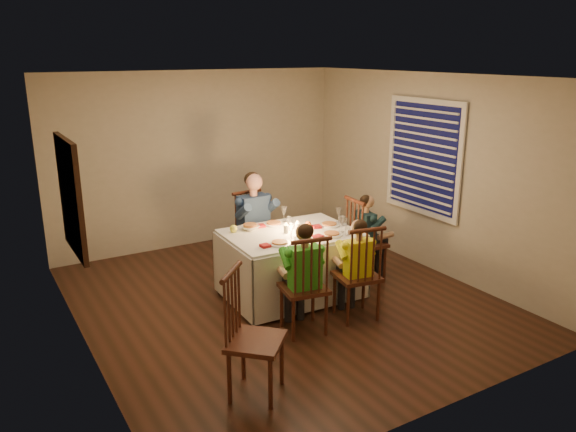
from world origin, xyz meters
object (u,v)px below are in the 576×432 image
chair_end (365,278)px  child_teal (365,278)px  chair_near_left (303,330)px  child_green (303,330)px  chair_adult (256,272)px  adult (256,272)px  serving_bowl (250,228)px  chair_extra (257,393)px  chair_near_right (355,316)px  dining_table (291,251)px  child_yellow (355,316)px

chair_end → child_teal: bearing=3.9°
chair_near_left → child_green: bearing=-0.0°
chair_adult → adult: size_ratio=0.80×
serving_bowl → child_green: bearing=-89.2°
chair_end → chair_adult: bearing=55.0°
adult → chair_extra: bearing=-121.5°
chair_extra → adult: size_ratio=0.83×
adult → chair_adult: bearing=-86.9°
chair_near_left → adult: (0.32, 1.71, 0.00)m
adult → chair_near_right: bearing=-82.5°
adult → child_green: adult is taller
child_green → child_teal: bearing=-141.6°
child_teal → serving_bowl: bearing=79.3°
child_teal → dining_table: bearing=91.5°
chair_near_right → chair_end: same height
dining_table → chair_near_right: dining_table is taller
chair_near_right → chair_extra: chair_extra is taller
chair_near_left → chair_near_right: bearing=-172.2°
chair_near_left → dining_table: bearing=-102.8°
chair_adult → chair_end: size_ratio=1.00×
chair_end → adult: bearing=55.0°
dining_table → adult: size_ratio=1.16×
child_yellow → chair_near_right: bearing=-0.0°
chair_adult → child_yellow: child_yellow is taller
child_green → serving_bowl: size_ratio=5.74×
chair_near_left → chair_extra: (-0.96, -0.76, 0.00)m
chair_adult → chair_end: same height
chair_extra → chair_near_right: bearing=-21.5°
chair_near_right → child_green: child_green is taller
dining_table → chair_near_right: size_ratio=1.44×
chair_end → serving_bowl: bearing=79.3°
dining_table → chair_end: (1.10, -0.05, -0.57)m
dining_table → chair_extra: (-1.31, -1.60, -0.57)m
adult → child_yellow: 1.77m
chair_near_left → chair_end: 1.65m
chair_extra → chair_adult: bearing=16.9°
child_teal → chair_near_left: bearing=122.5°
chair_near_right → child_yellow: (0.00, 0.00, 0.00)m
adult → serving_bowl: serving_bowl is taller
adult → child_yellow: adult is taller
chair_end → serving_bowl: 1.73m
chair_near_right → serving_bowl: 1.61m
chair_near_left → chair_near_right: same height
adult → serving_bowl: 1.04m
child_teal → child_green: bearing=122.5°
chair_adult → child_teal: size_ratio=0.97×
chair_end → child_yellow: child_yellow is taller
chair_end → child_green: child_green is taller
chair_near_right → child_teal: (0.78, 0.82, 0.00)m
chair_end → chair_extra: chair_extra is taller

